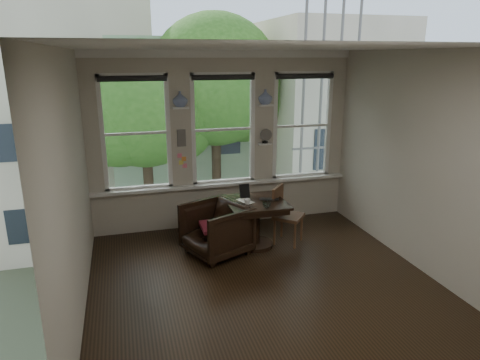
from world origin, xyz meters
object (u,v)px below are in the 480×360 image
object	(u,v)px
side_chair_right	(289,216)
laptop	(269,200)
table	(255,224)
armchair_left	(216,229)
mug	(247,202)

from	to	relation	value
side_chair_right	laptop	world-z (taller)	side_chair_right
laptop	table	bearing A→B (deg)	-176.88
table	laptop	size ratio (longest dim) A/B	3.00
armchair_left	mug	bearing A→B (deg)	66.19
armchair_left	laptop	distance (m)	0.93
side_chair_right	table	bearing A→B (deg)	128.65
laptop	armchair_left	bearing A→B (deg)	-157.80
mug	laptop	bearing A→B (deg)	9.09
side_chair_right	mug	world-z (taller)	side_chair_right
laptop	side_chair_right	bearing A→B (deg)	24.64
mug	side_chair_right	bearing A→B (deg)	7.56
armchair_left	side_chair_right	bearing A→B (deg)	71.32
armchair_left	mug	size ratio (longest dim) A/B	9.01
table	side_chair_right	size ratio (longest dim) A/B	0.98
table	armchair_left	size ratio (longest dim) A/B	1.03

